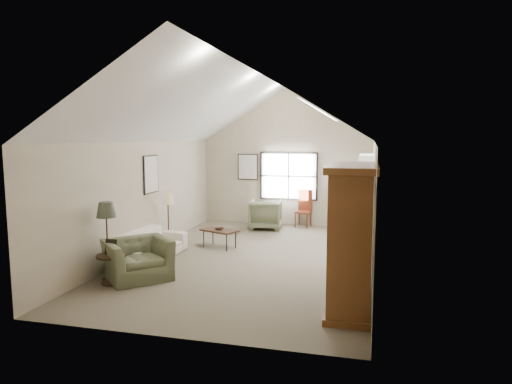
% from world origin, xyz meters
% --- Properties ---
extents(room_shell, '(5.01, 8.01, 4.00)m').
position_xyz_m(room_shell, '(0.00, 0.00, 3.21)').
color(room_shell, '#6E654F').
rests_on(room_shell, ground).
extents(window, '(1.72, 0.08, 1.42)m').
position_xyz_m(window, '(0.10, 3.96, 1.45)').
color(window, black).
rests_on(window, room_shell).
extents(skylight, '(0.80, 1.20, 0.52)m').
position_xyz_m(skylight, '(1.30, 0.90, 3.22)').
color(skylight, white).
rests_on(skylight, room_shell).
extents(wall_art, '(1.97, 3.71, 0.88)m').
position_xyz_m(wall_art, '(-1.88, 1.94, 1.73)').
color(wall_art, black).
rests_on(wall_art, room_shell).
extents(armoire, '(0.60, 1.50, 2.20)m').
position_xyz_m(armoire, '(2.18, -2.40, 1.10)').
color(armoire, brown).
rests_on(armoire, ground).
extents(tv_alcove, '(0.32, 1.30, 2.10)m').
position_xyz_m(tv_alcove, '(2.34, 1.60, 1.15)').
color(tv_alcove, white).
rests_on(tv_alcove, ground).
extents(media_console, '(0.34, 1.18, 0.60)m').
position_xyz_m(media_console, '(2.32, 1.60, 0.30)').
color(media_console, '#382316').
rests_on(media_console, ground).
extents(tv_panel, '(0.05, 0.90, 0.55)m').
position_xyz_m(tv_panel, '(2.32, 1.60, 0.92)').
color(tv_panel, black).
rests_on(tv_panel, media_console).
extents(sofa, '(0.93, 2.14, 0.61)m').
position_xyz_m(sofa, '(-2.11, -0.61, 0.31)').
color(sofa, beige).
rests_on(sofa, ground).
extents(armchair_near, '(1.50, 1.50, 0.74)m').
position_xyz_m(armchair_near, '(-1.69, -1.85, 0.37)').
color(armchair_near, '#5F6144').
rests_on(armchair_near, ground).
extents(armchair_far, '(0.96, 0.99, 0.82)m').
position_xyz_m(armchair_far, '(-0.42, 3.19, 0.41)').
color(armchair_far, '#5D5E42').
rests_on(armchair_far, ground).
extents(coffee_table, '(0.96, 0.75, 0.43)m').
position_xyz_m(coffee_table, '(-0.98, 0.76, 0.22)').
color(coffee_table, '#3D2519').
rests_on(coffee_table, ground).
extents(bowl, '(0.26, 0.26, 0.05)m').
position_xyz_m(bowl, '(-0.98, 0.76, 0.46)').
color(bowl, '#3C2618').
rests_on(bowl, coffee_table).
extents(side_table, '(0.55, 0.55, 0.53)m').
position_xyz_m(side_table, '(-2.01, -2.21, 0.26)').
color(side_table, '#382917').
rests_on(side_table, ground).
extents(side_chair, '(0.48, 0.48, 1.07)m').
position_xyz_m(side_chair, '(0.58, 3.70, 0.54)').
color(side_chair, brown).
rests_on(side_chair, ground).
extents(tripod_lamp, '(0.60, 0.60, 1.83)m').
position_xyz_m(tripod_lamp, '(1.60, 3.70, 0.91)').
color(tripod_lamp, silver).
rests_on(tripod_lamp, ground).
extents(dark_lamp, '(0.37, 0.37, 1.47)m').
position_xyz_m(dark_lamp, '(-2.20, -2.01, 0.73)').
color(dark_lamp, '#282D1F').
rests_on(dark_lamp, ground).
extents(tan_lamp, '(0.28, 0.28, 1.32)m').
position_xyz_m(tan_lamp, '(-2.20, 0.59, 0.66)').
color(tan_lamp, tan).
rests_on(tan_lamp, ground).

